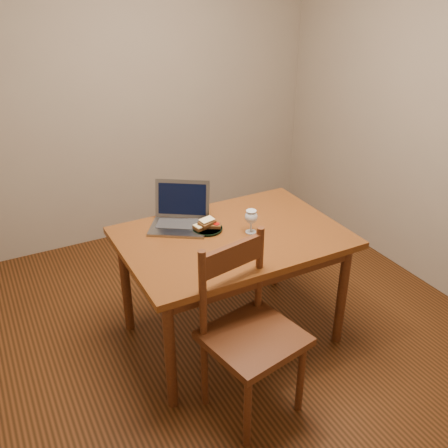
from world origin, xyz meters
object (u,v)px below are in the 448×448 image
table (232,247)px  plate (207,229)px  milk_glass (251,221)px  chair (250,326)px  laptop (180,214)px

table → plate: size_ratio=7.08×
plate → milk_glass: milk_glass is taller
chair → laptop: (-0.01, 0.83, 0.27)m
table → laptop: laptop is taller
table → milk_glass: 0.19m
plate → table: bearing=-48.8°
chair → plate: chair is taller
table → plate: 0.19m
milk_glass → laptop: 0.44m
milk_glass → table: bearing=167.2°
plate → milk_glass: size_ratio=1.26×
laptop → milk_glass: bearing=-10.0°
milk_glass → chair: bearing=-120.3°
milk_glass → laptop: size_ratio=0.32×
chair → laptop: 0.88m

